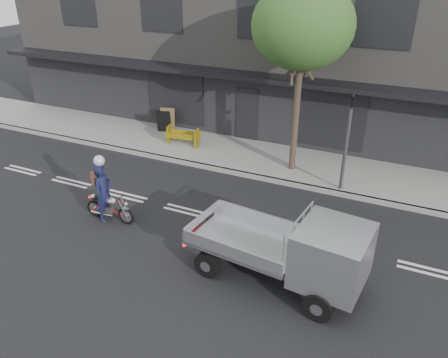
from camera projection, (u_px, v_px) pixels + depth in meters
ground at (187, 211)px, 14.03m from camera, size 80.00×80.00×0.00m
sidewalk at (243, 155)px, 17.80m from camera, size 32.00×3.20×0.15m
kerb at (227, 171)px, 16.50m from camera, size 32.00×0.20×0.15m
building_main at (296, 32)px, 21.36m from camera, size 26.00×10.00×8.00m
street_tree at (303, 26)px, 14.21m from camera, size 3.40×3.40×6.74m
traffic_light_pole at (346, 148)px, 14.42m from camera, size 0.12×0.12×3.50m
motorcycle at (109, 207)px, 13.38m from camera, size 1.72×0.50×0.89m
rider at (104, 193)px, 13.22m from camera, size 0.46×0.68×1.84m
flatbed_ute at (315, 253)px, 10.15m from camera, size 4.50×2.22×2.01m
construction_barrier at (181, 137)px, 18.28m from camera, size 1.50×0.76×0.80m
sandwich_board at (164, 121)px, 19.70m from camera, size 0.75×0.61×1.03m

